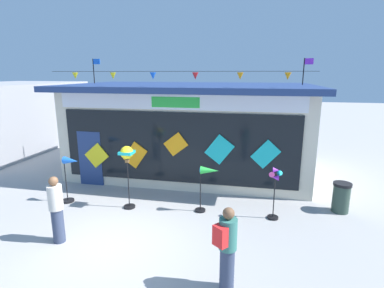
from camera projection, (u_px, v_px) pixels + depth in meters
ground_plane at (113, 245)px, 7.24m from camera, size 80.00×80.00×0.00m
kite_shop_building at (191, 128)px, 12.46m from camera, size 9.40×5.59×4.63m
wind_spinner_far_left at (70, 171)px, 9.44m from camera, size 0.70×0.39×1.50m
wind_spinner_left at (127, 158)px, 8.92m from camera, size 0.40×0.40×1.95m
wind_spinner_center_left at (208, 178)px, 8.75m from camera, size 0.69×0.31×1.41m
wind_spinner_center_right at (275, 186)px, 8.33m from camera, size 0.37×0.31×1.53m
person_near_camera at (56, 209)px, 7.22m from camera, size 0.34×0.34×1.68m
person_mid_plaza at (227, 248)px, 5.58m from camera, size 0.45×0.47×1.68m
trash_bin at (341, 197)px, 8.91m from camera, size 0.52×0.52×0.90m
neighbour_building at (5, 117)px, 16.18m from camera, size 5.17×8.31×3.52m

